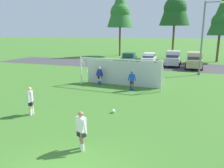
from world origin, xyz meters
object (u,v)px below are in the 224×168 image
object	(u,v)px
player_striker_near	(81,131)
player_defender_far	(132,81)
player_winger_left	(31,101)
soccer_ball	(113,111)
parked_car_slot_center_left	(173,58)
street_lamp	(204,38)
parked_car_slot_left	(149,59)
soccer_goal	(121,72)
parked_car_slot_far_left	(129,58)
player_midfield_center	(100,76)
parked_car_slot_center	(194,60)

from	to	relation	value
player_striker_near	player_defender_far	xyz separation A→B (m)	(-0.35, 9.84, 0.00)
player_defender_far	player_winger_left	distance (m)	8.36
soccer_ball	player_striker_near	xyz separation A→B (m)	(0.13, -4.40, 0.71)
player_defender_far	player_winger_left	bearing A→B (deg)	-120.03
parked_car_slot_center_left	soccer_ball	bearing A→B (deg)	-95.43
street_lamp	parked_car_slot_left	bearing A→B (deg)	137.25
soccer_goal	parked_car_slot_far_left	bearing A→B (deg)	101.90
soccer_ball	parked_car_slot_far_left	xyz separation A→B (m)	(-4.43, 20.56, 0.77)
soccer_goal	parked_car_slot_left	bearing A→B (deg)	89.99
soccer_goal	player_midfield_center	xyz separation A→B (m)	(-2.01, -0.21, -0.47)
player_midfield_center	player_defender_far	xyz separation A→B (m)	(3.32, -1.13, 0.00)
player_striker_near	parked_car_slot_center_left	bearing A→B (deg)	85.81
player_midfield_center	parked_car_slot_left	world-z (taller)	parked_car_slot_left
soccer_goal	street_lamp	distance (m)	11.00
parked_car_slot_center	street_lamp	distance (m)	5.50
parked_car_slot_far_left	parked_car_slot_center	size ratio (longest dim) A/B	0.93
soccer_ball	parked_car_slot_center	world-z (taller)	parked_car_slot_center
soccer_ball	parked_car_slot_center_left	world-z (taller)	parked_car_slot_center_left
player_midfield_center	player_winger_left	size ratio (longest dim) A/B	1.00
soccer_ball	parked_car_slot_center	size ratio (longest dim) A/B	0.05
soccer_ball	player_defender_far	size ratio (longest dim) A/B	0.13
player_defender_far	parked_car_slot_center	xyz separation A→B (m)	(5.01, 13.94, 0.29)
parked_car_slot_left	parked_car_slot_center_left	xyz separation A→B (m)	(3.51, -0.42, 0.24)
player_striker_near	player_midfield_center	size ratio (longest dim) A/B	1.00
street_lamp	player_defender_far	bearing A→B (deg)	-121.24
player_midfield_center	street_lamp	bearing A→B (deg)	42.48
parked_car_slot_far_left	parked_car_slot_center	xyz separation A→B (m)	(9.22, -1.18, 0.24)
player_midfield_center	parked_car_slot_left	xyz separation A→B (m)	(2.01, 14.69, 0.05)
soccer_ball	player_midfield_center	world-z (taller)	player_midfield_center
player_midfield_center	soccer_goal	bearing A→B (deg)	6.04
player_striker_near	player_winger_left	bearing A→B (deg)	150.26
player_defender_far	parked_car_slot_left	xyz separation A→B (m)	(-1.30, 15.82, 0.05)
player_defender_far	player_striker_near	bearing A→B (deg)	-87.94
player_striker_near	parked_car_slot_center_left	distance (m)	25.31
parked_car_slot_far_left	parked_car_slot_center_left	distance (m)	6.42
soccer_ball	parked_car_slot_left	size ratio (longest dim) A/B	0.05
player_defender_far	parked_car_slot_center	size ratio (longest dim) A/B	0.36
soccer_goal	parked_car_slot_far_left	size ratio (longest dim) A/B	1.76
soccer_goal	street_lamp	size ratio (longest dim) A/B	0.95
parked_car_slot_center_left	street_lamp	distance (m)	7.58
parked_car_slot_left	parked_car_slot_center_left	world-z (taller)	parked_car_slot_center_left
soccer_ball	soccer_goal	world-z (taller)	soccer_goal
player_striker_near	soccer_ball	bearing A→B (deg)	91.74
soccer_ball	player_midfield_center	size ratio (longest dim) A/B	0.13
soccer_goal	player_midfield_center	world-z (taller)	soccer_goal
parked_car_slot_far_left	street_lamp	xyz separation A→B (m)	(9.89, -5.76, 3.21)
player_midfield_center	player_winger_left	distance (m)	8.41
soccer_ball	parked_car_slot_far_left	distance (m)	21.04
parked_car_slot_far_left	parked_car_slot_left	size ratio (longest dim) A/B	1.00
soccer_goal	parked_car_slot_far_left	world-z (taller)	soccer_goal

